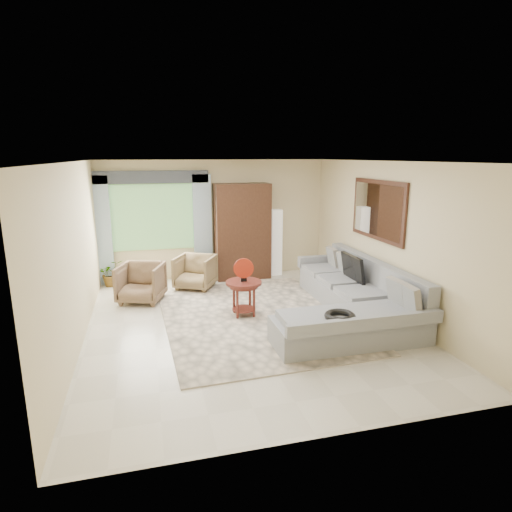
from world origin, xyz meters
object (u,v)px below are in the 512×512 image
object	(u,v)px
coffee_table	(244,298)
armchair_left	(141,283)
tv_screen	(353,268)
armchair_right	(195,272)
sectional_sofa	(352,302)
floor_lamp	(276,242)
armoire	(242,231)
potted_plant	(111,273)

from	to	relation	value
coffee_table	armchair_left	bearing A→B (deg)	144.40
coffee_table	tv_screen	bearing A→B (deg)	-0.56
tv_screen	armchair_right	xyz separation A→B (m)	(-2.62, 1.80, -0.37)
sectional_sofa	tv_screen	distance (m)	0.74
coffee_table	armchair_left	world-z (taller)	armchair_left
sectional_sofa	floor_lamp	xyz separation A→B (m)	(-0.43, 2.96, 0.47)
armchair_right	floor_lamp	size ratio (longest dim) A/B	0.51
armchair_left	armoire	xyz separation A→B (m)	(2.20, 1.13, 0.69)
tv_screen	sectional_sofa	bearing A→B (deg)	-116.33
armoire	potted_plant	bearing A→B (deg)	178.62
potted_plant	floor_lamp	size ratio (longest dim) A/B	0.37
sectional_sofa	coffee_table	world-z (taller)	sectional_sofa
tv_screen	floor_lamp	size ratio (longest dim) A/B	0.49
tv_screen	coffee_table	xyz separation A→B (m)	(-2.01, 0.02, -0.40)
coffee_table	armchair_right	distance (m)	1.88
sectional_sofa	armchair_right	bearing A→B (deg)	135.24
armchair_left	potted_plant	bearing A→B (deg)	136.16
armoire	armchair_right	bearing A→B (deg)	-153.51
armchair_right	armoire	xyz separation A→B (m)	(1.12, 0.56, 0.70)
armchair_left	potted_plant	xyz separation A→B (m)	(-0.62, 1.19, -0.08)
armoire	floor_lamp	bearing A→B (deg)	4.29
coffee_table	sectional_sofa	bearing A→B (deg)	-17.81
potted_plant	floor_lamp	xyz separation A→B (m)	(3.62, -0.01, 0.47)
tv_screen	armchair_right	bearing A→B (deg)	145.58
armoire	coffee_table	bearing A→B (deg)	-102.23
sectional_sofa	potted_plant	xyz separation A→B (m)	(-4.05, 2.97, -0.00)
tv_screen	armoire	size ratio (longest dim) A/B	0.35
tv_screen	armchair_left	xyz separation A→B (m)	(-3.70, 1.23, -0.36)
sectional_sofa	armchair_left	xyz separation A→B (m)	(-3.43, 1.77, 0.08)
sectional_sofa	armchair_right	world-z (taller)	sectional_sofa
sectional_sofa	floor_lamp	bearing A→B (deg)	98.33
armchair_left	armchair_right	distance (m)	1.22
armchair_right	potted_plant	size ratio (longest dim) A/B	1.36
sectional_sofa	armchair_right	xyz separation A→B (m)	(-2.36, 2.34, 0.06)
coffee_table	potted_plant	bearing A→B (deg)	133.85
sectional_sofa	armchair_left	bearing A→B (deg)	152.71
sectional_sofa	potted_plant	size ratio (longest dim) A/B	6.19
sectional_sofa	armoire	bearing A→B (deg)	113.06
sectional_sofa	potted_plant	world-z (taller)	sectional_sofa
armchair_left	floor_lamp	bearing A→B (deg)	40.38
potted_plant	coffee_table	bearing A→B (deg)	-46.15
armchair_left	armchair_right	xyz separation A→B (m)	(1.08, 0.57, -0.02)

